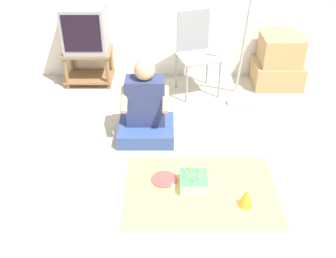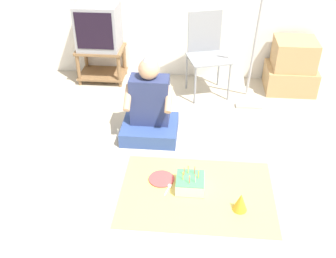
{
  "view_description": "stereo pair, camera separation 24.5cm",
  "coord_description": "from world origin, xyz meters",
  "px_view_note": "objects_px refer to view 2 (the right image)",
  "views": [
    {
      "loc": [
        -0.32,
        -2.33,
        2.22
      ],
      "look_at": [
        -0.32,
        0.46,
        0.35
      ],
      "focal_mm": 42.0,
      "sensor_mm": 36.0,
      "label": 1
    },
    {
      "loc": [
        -0.07,
        -2.32,
        2.22
      ],
      "look_at": [
        -0.32,
        0.46,
        0.35
      ],
      "focal_mm": 42.0,
      "sensor_mm": 36.0,
      "label": 2
    }
  ],
  "objects_px": {
    "cardboard_box_stack": "(292,67)",
    "birthday_cake": "(190,183)",
    "party_hat_blue": "(240,202)",
    "tv": "(98,27)",
    "folding_chair": "(207,49)",
    "paper_plate": "(161,179)",
    "dust_mop": "(252,73)",
    "person_seated": "(150,110)"
  },
  "relations": [
    {
      "from": "dust_mop",
      "to": "birthday_cake",
      "type": "bearing_deg",
      "value": -112.13
    },
    {
      "from": "dust_mop",
      "to": "tv",
      "type": "bearing_deg",
      "value": 165.52
    },
    {
      "from": "dust_mop",
      "to": "folding_chair",
      "type": "bearing_deg",
      "value": 151.45
    },
    {
      "from": "tv",
      "to": "cardboard_box_stack",
      "type": "relative_size",
      "value": 0.84
    },
    {
      "from": "cardboard_box_stack",
      "to": "paper_plate",
      "type": "xyz_separation_m",
      "value": [
        -1.34,
        -1.76,
        -0.27
      ]
    },
    {
      "from": "person_seated",
      "to": "party_hat_blue",
      "type": "bearing_deg",
      "value": -49.89
    },
    {
      "from": "dust_mop",
      "to": "party_hat_blue",
      "type": "height_order",
      "value": "dust_mop"
    },
    {
      "from": "person_seated",
      "to": "birthday_cake",
      "type": "bearing_deg",
      "value": -60.74
    },
    {
      "from": "person_seated",
      "to": "paper_plate",
      "type": "relative_size",
      "value": 3.97
    },
    {
      "from": "person_seated",
      "to": "birthday_cake",
      "type": "height_order",
      "value": "person_seated"
    },
    {
      "from": "folding_chair",
      "to": "tv",
      "type": "bearing_deg",
      "value": 171.67
    },
    {
      "from": "folding_chair",
      "to": "dust_mop",
      "type": "relative_size",
      "value": 0.73
    },
    {
      "from": "folding_chair",
      "to": "cardboard_box_stack",
      "type": "height_order",
      "value": "folding_chair"
    },
    {
      "from": "dust_mop",
      "to": "paper_plate",
      "type": "xyz_separation_m",
      "value": [
        -0.84,
        -1.37,
        -0.36
      ]
    },
    {
      "from": "tv",
      "to": "dust_mop",
      "type": "height_order",
      "value": "dust_mop"
    },
    {
      "from": "cardboard_box_stack",
      "to": "birthday_cake",
      "type": "xyz_separation_m",
      "value": [
        -1.09,
        -1.84,
        -0.22
      ]
    },
    {
      "from": "tv",
      "to": "cardboard_box_stack",
      "type": "xyz_separation_m",
      "value": [
        2.26,
        -0.06,
        -0.39
      ]
    },
    {
      "from": "folding_chair",
      "to": "paper_plate",
      "type": "bearing_deg",
      "value": -101.84
    },
    {
      "from": "tv",
      "to": "dust_mop",
      "type": "relative_size",
      "value": 0.41
    },
    {
      "from": "cardboard_box_stack",
      "to": "dust_mop",
      "type": "xyz_separation_m",
      "value": [
        -0.5,
        -0.39,
        0.09
      ]
    },
    {
      "from": "person_seated",
      "to": "birthday_cake",
      "type": "xyz_separation_m",
      "value": [
        0.43,
        -0.76,
        -0.22
      ]
    },
    {
      "from": "folding_chair",
      "to": "birthday_cake",
      "type": "xyz_separation_m",
      "value": [
        -0.1,
        -1.72,
        -0.47
      ]
    },
    {
      "from": "birthday_cake",
      "to": "tv",
      "type": "bearing_deg",
      "value": 121.36
    },
    {
      "from": "birthday_cake",
      "to": "party_hat_blue",
      "type": "height_order",
      "value": "birthday_cake"
    },
    {
      "from": "folding_chair",
      "to": "dust_mop",
      "type": "distance_m",
      "value": 0.58
    },
    {
      "from": "birthday_cake",
      "to": "party_hat_blue",
      "type": "relative_size",
      "value": 1.5
    },
    {
      "from": "party_hat_blue",
      "to": "paper_plate",
      "type": "distance_m",
      "value": 0.71
    },
    {
      "from": "cardboard_box_stack",
      "to": "birthday_cake",
      "type": "distance_m",
      "value": 2.15
    },
    {
      "from": "folding_chair",
      "to": "paper_plate",
      "type": "distance_m",
      "value": 1.75
    },
    {
      "from": "tv",
      "to": "party_hat_blue",
      "type": "distance_m",
      "value": 2.69
    },
    {
      "from": "tv",
      "to": "cardboard_box_stack",
      "type": "height_order",
      "value": "tv"
    },
    {
      "from": "folding_chair",
      "to": "person_seated",
      "type": "xyz_separation_m",
      "value": [
        -0.52,
        -0.96,
        -0.25
      ]
    },
    {
      "from": "birthday_cake",
      "to": "party_hat_blue",
      "type": "xyz_separation_m",
      "value": [
        0.39,
        -0.21,
        0.02
      ]
    },
    {
      "from": "birthday_cake",
      "to": "paper_plate",
      "type": "xyz_separation_m",
      "value": [
        -0.25,
        0.08,
        -0.05
      ]
    },
    {
      "from": "cardboard_box_stack",
      "to": "tv",
      "type": "bearing_deg",
      "value": 178.35
    },
    {
      "from": "tv",
      "to": "folding_chair",
      "type": "xyz_separation_m",
      "value": [
        1.26,
        -0.18,
        -0.15
      ]
    },
    {
      "from": "tv",
      "to": "folding_chair",
      "type": "distance_m",
      "value": 1.28
    },
    {
      "from": "folding_chair",
      "to": "party_hat_blue",
      "type": "relative_size",
      "value": 5.93
    },
    {
      "from": "dust_mop",
      "to": "person_seated",
      "type": "height_order",
      "value": "dust_mop"
    },
    {
      "from": "birthday_cake",
      "to": "person_seated",
      "type": "bearing_deg",
      "value": 119.26
    },
    {
      "from": "person_seated",
      "to": "party_hat_blue",
      "type": "distance_m",
      "value": 1.28
    },
    {
      "from": "tv",
      "to": "birthday_cake",
      "type": "bearing_deg",
      "value": -58.64
    }
  ]
}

